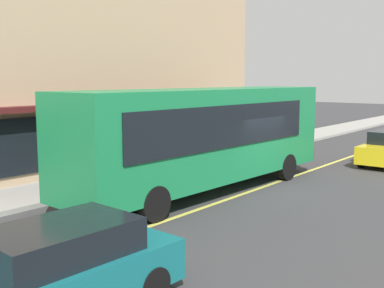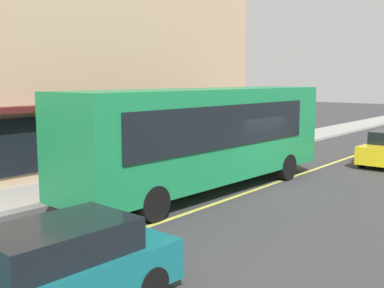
% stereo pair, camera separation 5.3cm
% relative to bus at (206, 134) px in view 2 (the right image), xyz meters
% --- Properties ---
extents(ground, '(120.00, 120.00, 0.00)m').
position_rel_bus_xyz_m(ground, '(1.61, -1.18, -1.99)').
color(ground, '#38383A').
extents(sidewalk, '(80.00, 2.63, 0.15)m').
position_rel_bus_xyz_m(sidewalk, '(1.61, 3.95, -1.91)').
color(sidewalk, '#9E9B93').
rests_on(sidewalk, ground).
extents(lane_centre_stripe, '(36.00, 0.16, 0.01)m').
position_rel_bus_xyz_m(lane_centre_stripe, '(1.61, -1.18, -1.98)').
color(lane_centre_stripe, '#D8D14C').
rests_on(lane_centre_stripe, ground).
extents(bus, '(11.21, 2.91, 3.50)m').
position_rel_bus_xyz_m(bus, '(0.00, 0.00, 0.00)').
color(bus, '#197F47').
rests_on(bus, ground).
extents(traffic_light, '(0.30, 0.52, 3.20)m').
position_rel_bus_xyz_m(traffic_light, '(10.21, 3.22, 0.55)').
color(traffic_light, '#2D2D33').
rests_on(traffic_light, sidewalk).
extents(car_teal, '(4.38, 2.02, 1.52)m').
position_rel_bus_xyz_m(car_teal, '(-8.32, -3.30, -1.24)').
color(car_teal, '#14666B').
rests_on(car_teal, ground).
extents(pedestrian_at_corner, '(0.34, 0.34, 1.66)m').
position_rel_bus_xyz_m(pedestrian_at_corner, '(7.46, 3.60, -0.84)').
color(pedestrian_at_corner, black).
rests_on(pedestrian_at_corner, sidewalk).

